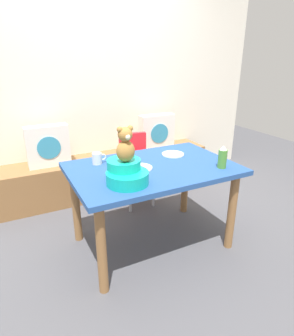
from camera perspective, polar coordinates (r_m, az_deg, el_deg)
The scene contains 14 objects.
ground_plane at distance 2.72m, azimuth 0.98°, elevation -14.38°, with size 8.00×8.00×0.00m, color #4C4C51.
back_wall at distance 3.58m, azimuth -10.34°, elevation 16.42°, with size 4.40×0.10×2.60m, color silver.
window_bench at distance 3.57m, azimuth -7.94°, elevation -1.18°, with size 2.60×0.44×0.46m, color olive.
pillow_floral_left at distance 3.27m, azimuth -18.88°, elevation 4.09°, with size 0.44×0.15×0.44m.
pillow_floral_right at distance 3.67m, azimuth 1.94°, elevation 7.05°, with size 0.44×0.15×0.44m.
dining_table at distance 2.40m, azimuth 1.08°, elevation -1.96°, with size 1.33×0.89×0.74m.
highchair at distance 3.16m, azimuth -2.24°, elevation 1.59°, with size 0.37×0.49×0.79m.
infant_seat_teal at distance 2.04m, azimuth -4.10°, elevation -1.06°, with size 0.30×0.33×0.16m.
teddy_bear at distance 1.97m, azimuth -4.25°, elevation 4.49°, with size 0.13×0.12×0.25m.
ketchup_bottle at distance 2.38m, azimuth 14.60°, elevation 2.02°, with size 0.07×0.07×0.18m.
coffee_mug at distance 2.44m, azimuth -9.73°, elevation 1.88°, with size 0.12×0.08×0.09m.
dinner_plate_near at distance 2.64m, azimuth 5.11°, elevation 2.72°, with size 0.20×0.20×0.01m, color white.
dinner_plate_far at distance 2.31m, azimuth -1.37°, elevation -0.02°, with size 0.20×0.20×0.01m, color white.
cell_phone at distance 2.51m, azimuth -3.03°, elevation 1.70°, with size 0.07×0.14×0.01m, color black.
Camera 1 is at (-1.04, -1.95, 1.59)m, focal length 31.06 mm.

